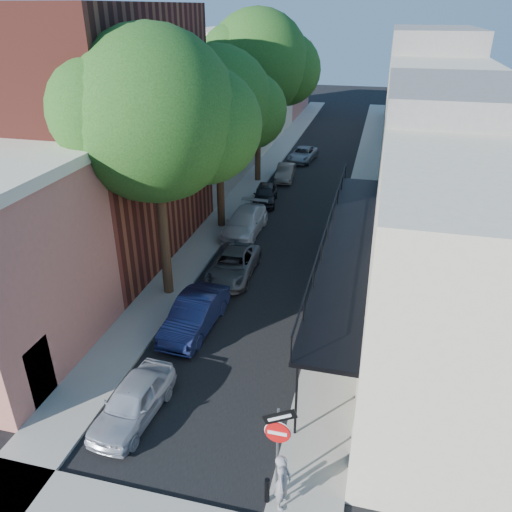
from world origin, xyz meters
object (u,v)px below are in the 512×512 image
Objects in this scene: parked_car_c at (233,265)px; parked_car_g at (303,154)px; oak_far at (265,65)px; parked_car_e at (265,194)px; oak_near at (166,119)px; pedestrian at (283,481)px; bollard at (267,490)px; parked_car_a at (133,401)px; oak_mid at (226,105)px; parked_car_f at (285,172)px; sign_post at (278,436)px; parked_car_d at (245,222)px; parked_car_b at (195,314)px.

parked_car_c reaches higher than parked_car_g.
parked_car_e is (1.17, -4.73, -7.64)m from oak_far.
oak_near is 13.74m from pedestrian.
parked_car_a is (-4.83, 2.05, 0.11)m from bollard.
oak_mid is at bearing -91.24° from parked_car_g.
parked_car_e is 1.03× the size of parked_car_f.
oak_mid reaches higher than sign_post.
oak_far is at bearing 97.51° from parked_car_d.
parked_car_a is at bearing 156.98° from bollard.
oak_mid is 2.50× the size of parked_car_g.
parked_car_g is (0.00, 21.00, -0.05)m from parked_car_c.
sign_post is 0.84× the size of parked_car_f.
oak_far reaches higher than parked_car_a.
pedestrian is (5.23, -2.05, 0.34)m from parked_car_a.
pedestrian reaches higher than parked_car_e.
parked_car_b is 8.74m from pedestrian.
oak_far reaches higher than parked_car_b.
sign_post is 19.14m from oak_mid.
sign_post is 0.29× the size of oak_mid.
pedestrian is at bearing -69.62° from parked_car_c.
bollard is at bearing -56.88° from oak_near.
parked_car_e is (-5.34, 21.57, -1.42)m from sign_post.
parked_car_d is at bearing 95.25° from parked_car_a.
oak_mid reaches higher than parked_car_f.
sign_post is at bearing -69.83° from parked_car_c.
parked_car_b is (1.72, -19.63, -7.55)m from oak_far.
bollard is 0.23× the size of parked_car_f.
oak_near is 24.26m from parked_car_g.
parked_car_b is 25.68m from parked_car_g.
parked_car_c is 15.50m from parked_car_f.
oak_far is at bearing 13.55° from pedestrian.
sign_post reaches higher than parked_car_a.
oak_near is at bearing -98.59° from parked_car_d.
oak_far is 2.70× the size of parked_car_c.
parked_car_b is at bearing 123.02° from bollard.
oak_near is 14.31m from parked_car_e.
parked_car_f is at bearing 78.48° from parked_car_e.
sign_post is 22.26m from parked_car_e.
parked_car_e is (0.01, 5.15, -0.07)m from parked_car_d.
parked_car_e is (1.24, 4.31, -6.44)m from oak_mid.
oak_near is 3.13× the size of parked_car_e.
parked_car_f is (1.52, 17.55, -7.29)m from oak_near.
parked_car_f is at bearing -88.22° from parked_car_g.
oak_near is 2.67× the size of parked_car_b.
oak_mid is at bearing 107.11° from parked_car_c.
parked_car_e is at bearing 73.96° from oak_mid.
parked_car_d is (-5.19, 16.89, 0.17)m from bollard.
pedestrian is at bearing -68.96° from oak_mid.
sign_post reaches higher than parked_car_b.
parked_car_d is (1.18, 7.13, -7.19)m from oak_near.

